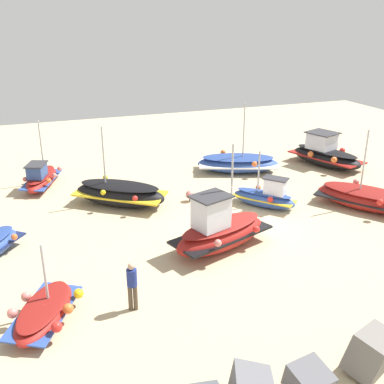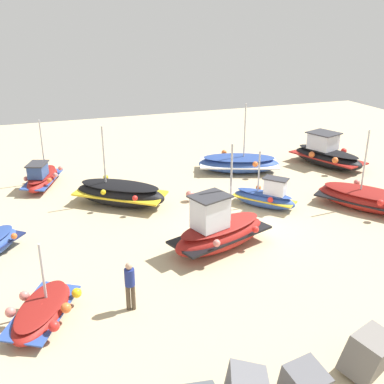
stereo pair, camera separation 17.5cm
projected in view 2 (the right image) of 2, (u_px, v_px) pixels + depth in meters
name	position (u px, v px, depth m)	size (l,w,h in m)	color
ground_plane	(242.00, 228.00, 19.54)	(49.38, 49.38, 0.00)	#C6B289
fishing_boat_0	(120.00, 193.00, 21.72)	(4.62, 4.07, 3.88)	black
fishing_boat_1	(219.00, 231.00, 17.56)	(4.58, 2.89, 4.19)	maroon
fishing_boat_2	(265.00, 197.00, 21.47)	(2.79, 3.04, 2.77)	#2D4C9E
fishing_boat_3	(239.00, 163.00, 26.44)	(5.12, 3.56, 4.05)	#2D4C9E
fishing_boat_4	(367.00, 199.00, 21.29)	(4.14, 4.92, 3.83)	maroon
fishing_boat_5	(327.00, 155.00, 27.40)	(3.33, 4.98, 2.06)	black
fishing_boat_7	(42.00, 177.00, 24.13)	(2.43, 3.81, 3.54)	maroon
fishing_boat_8	(43.00, 311.00, 13.53)	(2.56, 3.33, 2.44)	maroon
person_walking	(130.00, 283.00, 13.79)	(0.32, 0.32, 1.66)	brown
mooring_buoy_0	(190.00, 195.00, 22.23)	(0.42, 0.42, 0.56)	#3F3F42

